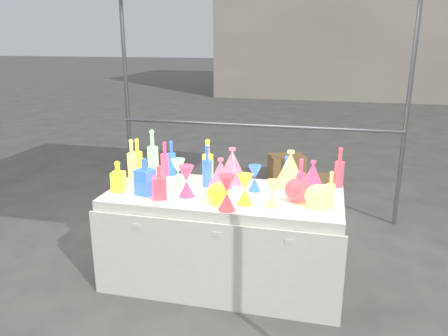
% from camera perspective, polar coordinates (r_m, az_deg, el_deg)
% --- Properties ---
extents(ground, '(80.00, 80.00, 0.00)m').
position_cam_1_polar(ground, '(3.70, 0.00, -14.25)').
color(ground, slate).
rests_on(ground, ground).
extents(display_table, '(1.84, 0.83, 0.75)m').
position_cam_1_polar(display_table, '(3.51, -0.04, -9.08)').
color(display_table, white).
rests_on(display_table, ground).
extents(background_building, '(14.00, 6.00, 6.00)m').
position_cam_1_polar(background_building, '(17.43, 25.72, 18.70)').
color(background_building, '#BAB19B').
rests_on(background_building, ground).
extents(cardboard_box_closed, '(0.56, 0.49, 0.34)m').
position_cam_1_polar(cardboard_box_closed, '(6.13, 8.20, 0.10)').
color(cardboard_box_closed, '#A07648').
rests_on(cardboard_box_closed, ground).
extents(cardboard_box_flat, '(0.65, 0.47, 0.05)m').
position_cam_1_polar(cardboard_box_flat, '(6.17, 11.39, -1.35)').
color(cardboard_box_flat, '#A07648').
rests_on(cardboard_box_flat, ground).
extents(bottle_0, '(0.10, 0.10, 0.32)m').
position_cam_1_polar(bottle_0, '(3.88, -11.22, 1.51)').
color(bottle_0, red).
rests_on(bottle_0, display_table).
extents(bottle_1, '(0.09, 0.09, 0.31)m').
position_cam_1_polar(bottle_1, '(3.80, -6.86, 1.34)').
color(bottle_1, '#1B9658').
rests_on(bottle_1, display_table).
extents(bottle_3, '(0.09, 0.09, 0.30)m').
position_cam_1_polar(bottle_3, '(3.81, -7.71, 1.27)').
color(bottle_3, '#1D2DAA').
rests_on(bottle_3, display_table).
extents(bottle_4, '(0.10, 0.10, 0.34)m').
position_cam_1_polar(bottle_4, '(3.78, -11.93, 1.22)').
color(bottle_4, '#158481').
rests_on(bottle_4, display_table).
extents(bottle_5, '(0.10, 0.10, 0.42)m').
position_cam_1_polar(bottle_5, '(3.74, -9.29, 1.86)').
color(bottle_5, '#D42ACC').
rests_on(bottle_5, display_table).
extents(bottle_6, '(0.10, 0.10, 0.35)m').
position_cam_1_polar(bottle_6, '(3.62, -2.15, 1.04)').
color(bottle_6, red).
rests_on(bottle_6, display_table).
extents(bottle_7, '(0.09, 0.09, 0.34)m').
position_cam_1_polar(bottle_7, '(3.48, -2.20, 0.27)').
color(bottle_7, '#1B9658').
rests_on(bottle_7, display_table).
extents(decanter_0, '(0.10, 0.10, 0.24)m').
position_cam_1_polar(decanter_0, '(3.47, -13.67, -1.04)').
color(decanter_0, red).
rests_on(decanter_0, display_table).
extents(decanter_1, '(0.13, 0.13, 0.26)m').
position_cam_1_polar(decanter_1, '(3.25, -8.40, -1.83)').
color(decanter_1, '#D15416').
rests_on(decanter_1, display_table).
extents(decanter_2, '(0.15, 0.15, 0.29)m').
position_cam_1_polar(decanter_2, '(3.35, -10.30, -1.07)').
color(decanter_2, '#1B9658').
rests_on(decanter_2, display_table).
extents(hourglass_0, '(0.17, 0.17, 0.25)m').
position_cam_1_polar(hourglass_0, '(3.00, 0.38, -3.25)').
color(hourglass_0, '#D15416').
rests_on(hourglass_0, display_table).
extents(hourglass_1, '(0.14, 0.14, 0.24)m').
position_cam_1_polar(hourglass_1, '(3.28, -4.93, -1.72)').
color(hourglass_1, '#1D2DAA').
rests_on(hourglass_1, display_table).
extents(hourglass_2, '(0.13, 0.13, 0.19)m').
position_cam_1_polar(hourglass_2, '(3.09, 6.33, -3.36)').
color(hourglass_2, '#158481').
rests_on(hourglass_2, display_table).
extents(hourglass_3, '(0.14, 0.14, 0.23)m').
position_cam_1_polar(hourglass_3, '(3.49, -6.00, -0.68)').
color(hourglass_3, '#D42ACC').
rests_on(hourglass_3, display_table).
extents(hourglass_4, '(0.14, 0.14, 0.22)m').
position_cam_1_polar(hourglass_4, '(3.12, 2.75, -2.81)').
color(hourglass_4, red).
rests_on(hourglass_4, display_table).
extents(hourglass_5, '(0.13, 0.13, 0.21)m').
position_cam_1_polar(hourglass_5, '(3.39, 4.04, -1.34)').
color(hourglass_5, '#1B9658').
rests_on(hourglass_5, display_table).
extents(globe_0, '(0.19, 0.19, 0.13)m').
position_cam_1_polar(globe_0, '(3.16, -0.81, -3.43)').
color(globe_0, red).
rests_on(globe_0, display_table).
extents(globe_1, '(0.24, 0.24, 0.15)m').
position_cam_1_polar(globe_1, '(3.14, 12.15, -3.78)').
color(globe_1, '#158481').
rests_on(globe_1, display_table).
extents(globe_2, '(0.25, 0.25, 0.15)m').
position_cam_1_polar(globe_2, '(3.23, 9.57, -2.96)').
color(globe_2, '#D15416').
rests_on(globe_2, display_table).
extents(lampshade_0, '(0.27, 0.27, 0.24)m').
position_cam_1_polar(lampshade_0, '(3.46, -0.45, -0.65)').
color(lampshade_0, gold).
rests_on(lampshade_0, display_table).
extents(lampshade_1, '(0.29, 0.29, 0.29)m').
position_cam_1_polar(lampshade_1, '(3.59, 1.08, 0.40)').
color(lampshade_1, gold).
rests_on(lampshade_1, display_table).
extents(lampshade_2, '(0.24, 0.24, 0.22)m').
position_cam_1_polar(lampshade_2, '(3.52, 11.52, -0.82)').
color(lampshade_2, '#1D2DAA').
rests_on(lampshade_2, display_table).
extents(lampshade_3, '(0.32, 0.32, 0.30)m').
position_cam_1_polar(lampshade_3, '(3.52, 8.65, -0.07)').
color(lampshade_3, '#158481').
rests_on(lampshade_3, display_table).
extents(bottle_8, '(0.07, 0.07, 0.25)m').
position_cam_1_polar(bottle_8, '(3.53, 8.11, -0.34)').
color(bottle_8, '#1B9658').
rests_on(bottle_8, display_table).
extents(bottle_9, '(0.08, 0.08, 0.33)m').
position_cam_1_polar(bottle_9, '(3.58, 14.84, 0.11)').
color(bottle_9, '#D15416').
rests_on(bottle_9, display_table).
extents(bottle_10, '(0.07, 0.07, 0.31)m').
position_cam_1_polar(bottle_10, '(3.25, 9.99, -1.41)').
color(bottle_10, '#1D2DAA').
rests_on(bottle_10, display_table).
extents(bottle_11, '(0.06, 0.06, 0.26)m').
position_cam_1_polar(bottle_11, '(3.15, 13.76, -2.70)').
color(bottle_11, '#158481').
rests_on(bottle_11, display_table).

